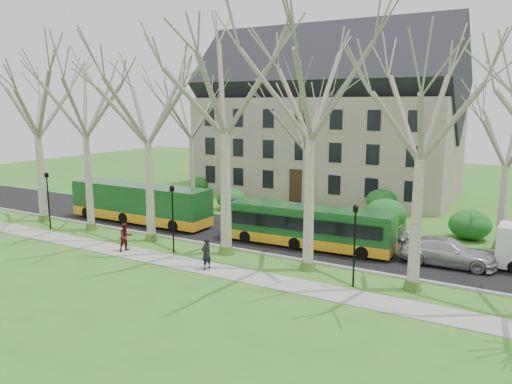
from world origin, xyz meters
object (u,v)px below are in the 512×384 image
Objects in this scene: bus_follow at (309,226)px; pedestrian_b at (126,237)px; pedestrian_a at (206,253)px; bus_lead at (140,203)px; sedan at (448,252)px.

bus_follow reaches higher than pedestrian_b.
pedestrian_a reaches higher than pedestrian_b.
sedan is (23.26, 0.94, -0.77)m from bus_lead.
sedan is 2.91× the size of pedestrian_a.
pedestrian_a is at bearing -117.05° from bus_follow.
bus_follow is at bearing 0.83° from bus_lead.
bus_lead is at bearing 53.29° from pedestrian_b.
sedan is at bearing 133.45° from pedestrian_a.
pedestrian_b is (-6.63, 0.35, -0.02)m from pedestrian_a.
bus_lead is 8.06m from pedestrian_b.
pedestrian_b is at bearing -148.21° from bus_follow.
bus_follow is 7.84m from pedestrian_a.
bus_lead is 2.29× the size of sedan.
bus_follow is 6.04× the size of pedestrian_b.
pedestrian_a is at bearing 120.85° from sedan.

